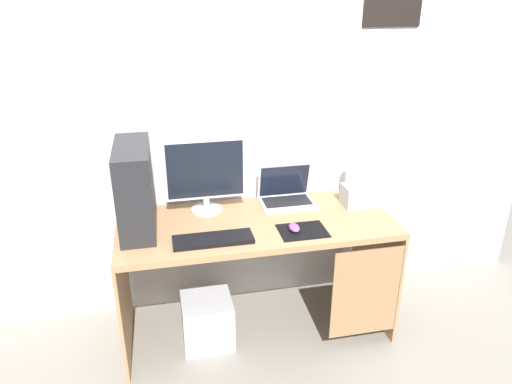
% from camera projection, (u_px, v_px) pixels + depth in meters
% --- Properties ---
extents(ground_plane, '(8.00, 8.00, 0.00)m').
position_uv_depth(ground_plane, '(256.00, 325.00, 2.99)').
color(ground_plane, gray).
extents(wall_back, '(4.00, 0.05, 2.60)m').
position_uv_depth(wall_back, '(243.00, 108.00, 2.80)').
color(wall_back, silver).
rests_on(wall_back, ground_plane).
extents(desk, '(1.56, 0.66, 0.74)m').
position_uv_depth(desk, '(260.00, 243.00, 2.74)').
color(desk, '#A37A51').
rests_on(desk, ground_plane).
extents(pc_tower, '(0.18, 0.50, 0.47)m').
position_uv_depth(pc_tower, '(135.00, 188.00, 2.54)').
color(pc_tower, '#232326').
rests_on(pc_tower, desk).
extents(monitor, '(0.47, 0.18, 0.44)m').
position_uv_depth(monitor, '(205.00, 175.00, 2.72)').
color(monitor, silver).
rests_on(monitor, desk).
extents(laptop, '(0.33, 0.24, 0.24)m').
position_uv_depth(laptop, '(286.00, 195.00, 2.91)').
color(laptop, silver).
rests_on(laptop, desk).
extents(speaker, '(0.09, 0.09, 0.18)m').
position_uv_depth(speaker, '(352.00, 181.00, 3.01)').
color(speaker, white).
rests_on(speaker, desk).
extents(projector, '(0.20, 0.14, 0.13)m').
position_uv_depth(projector, '(359.00, 195.00, 2.87)').
color(projector, '#B7BCC6').
rests_on(projector, desk).
extents(keyboard, '(0.42, 0.14, 0.02)m').
position_uv_depth(keyboard, '(213.00, 239.00, 2.47)').
color(keyboard, black).
rests_on(keyboard, desk).
extents(mousepad, '(0.26, 0.20, 0.00)m').
position_uv_depth(mousepad, '(303.00, 231.00, 2.58)').
color(mousepad, black).
rests_on(mousepad, desk).
extents(mouse_left, '(0.06, 0.10, 0.03)m').
position_uv_depth(mouse_left, '(294.00, 228.00, 2.57)').
color(mouse_left, '#8C4C99').
rests_on(mouse_left, mousepad).
extents(subwoofer, '(0.29, 0.29, 0.29)m').
position_uv_depth(subwoofer, '(207.00, 320.00, 2.81)').
color(subwoofer, '#B7BCC6').
rests_on(subwoofer, ground_plane).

